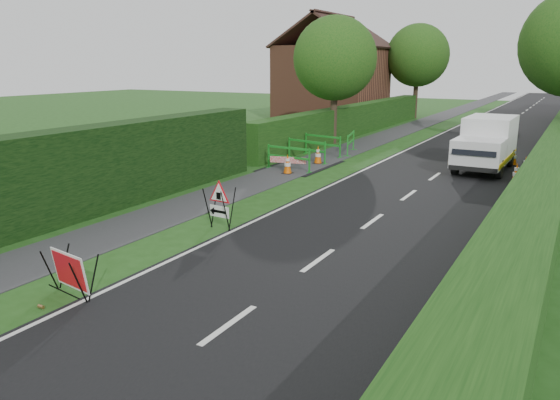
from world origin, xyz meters
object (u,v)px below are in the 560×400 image
at_px(red_rect_sign, 69,271).
at_px(triangle_sign, 218,201).
at_px(works_van, 486,142).
at_px(hatchback_car, 499,125).

xyz_separation_m(red_rect_sign, triangle_sign, (-0.04, 4.81, 0.28)).
bearing_deg(triangle_sign, works_van, 73.59).
height_order(red_rect_sign, triangle_sign, triangle_sign).
distance_m(red_rect_sign, triangle_sign, 4.81).
bearing_deg(triangle_sign, hatchback_car, 86.71).
bearing_deg(red_rect_sign, triangle_sign, 99.86).
distance_m(red_rect_sign, hatchback_car, 29.74).
height_order(red_rect_sign, hatchback_car, hatchback_car).
xyz_separation_m(red_rect_sign, hatchback_car, (3.44, 29.54, 0.07)).
bearing_deg(triangle_sign, red_rect_sign, -84.77).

